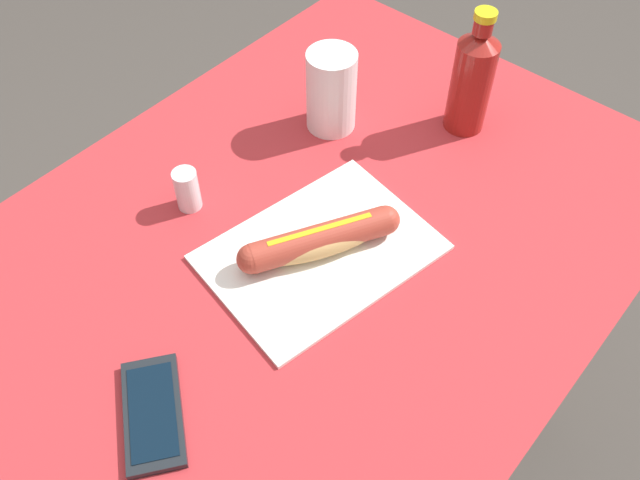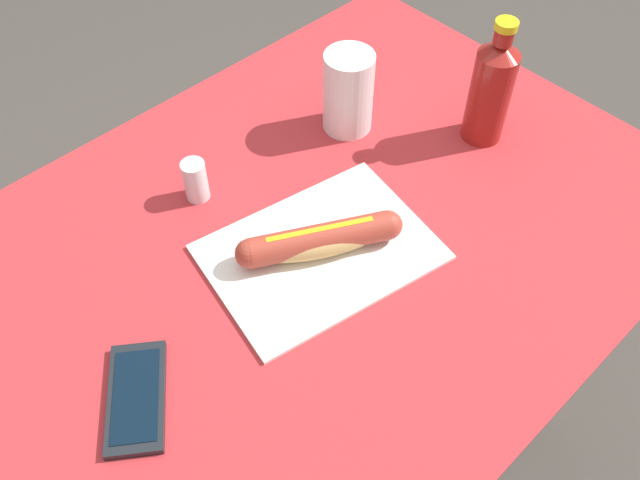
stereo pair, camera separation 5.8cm
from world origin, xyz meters
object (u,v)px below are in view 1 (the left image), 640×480
Objects in this scene: salt_shaker at (187,190)px; soda_bottle at (472,79)px; hot_dog at (320,240)px; cell_phone at (153,413)px; drinking_cup at (331,91)px.

soda_bottle is at bearing 153.74° from salt_shaker.
salt_shaker reaches higher than hot_dog.
cell_phone is at bearing 0.95° from soda_bottle.
soda_bottle is 0.22m from drinking_cup.
soda_bottle reaches higher than salt_shaker.
drinking_cup is at bearing -49.36° from soda_bottle.
soda_bottle is at bearing -179.05° from cell_phone.
salt_shaker is (0.42, -0.21, -0.06)m from soda_bottle.
soda_bottle reaches higher than hot_dog.
cell_phone is 0.56m from drinking_cup.
drinking_cup is at bearing -142.77° from hot_dog.
soda_bottle is at bearing 130.64° from drinking_cup.
salt_shaker is (-0.26, -0.22, 0.03)m from cell_phone.
cell_phone is 2.32× the size of salt_shaker.
soda_bottle reaches higher than drinking_cup.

